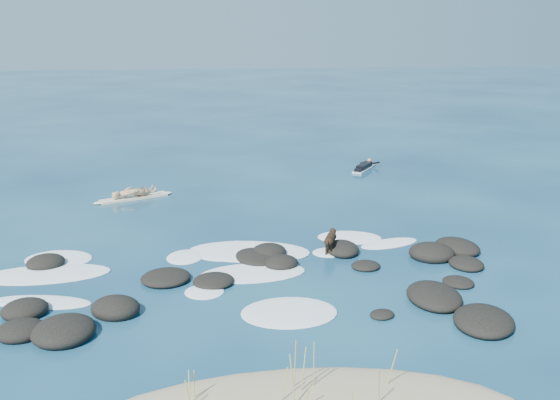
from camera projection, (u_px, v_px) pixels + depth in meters
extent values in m
plane|color=#0A2642|center=(262.00, 265.00, 19.13)|extent=(160.00, 160.00, 0.00)
cylinder|color=#9C9D4C|center=(295.00, 366.00, 12.19)|extent=(0.04, 0.19, 1.22)
cylinder|color=#9C9D4C|center=(189.00, 399.00, 11.53)|extent=(0.14, 0.09, 0.75)
cylinder|color=#9C9D4C|center=(303.00, 372.00, 12.16)|extent=(0.15, 0.17, 1.02)
cylinder|color=#9C9D4C|center=(379.00, 389.00, 11.64)|extent=(0.12, 0.24, 0.97)
cylinder|color=#9C9D4C|center=(284.00, 388.00, 11.81)|extent=(0.18, 0.14, 0.81)
cylinder|color=#9C9D4C|center=(194.00, 386.00, 11.98)|extent=(0.04, 0.08, 0.71)
cylinder|color=#9C9D4C|center=(293.00, 384.00, 11.60)|extent=(0.13, 0.11, 1.22)
cylinder|color=#9C9D4C|center=(189.00, 390.00, 11.78)|extent=(0.04, 0.15, 0.80)
cylinder|color=#9C9D4C|center=(306.00, 399.00, 11.56)|extent=(0.16, 0.15, 0.71)
cylinder|color=#9C9D4C|center=(392.00, 369.00, 12.40)|extent=(0.19, 0.08, 0.89)
cylinder|color=#9C9D4C|center=(314.00, 366.00, 12.26)|extent=(0.06, 0.13, 1.14)
ellipsoid|color=black|center=(64.00, 331.00, 14.80)|extent=(1.69, 1.75, 0.57)
ellipsoid|color=black|center=(466.00, 264.00, 19.03)|extent=(1.14, 1.28, 0.33)
ellipsoid|color=black|center=(166.00, 278.00, 17.97)|extent=(1.76, 1.69, 0.37)
ellipsoid|color=black|center=(458.00, 282.00, 17.75)|extent=(1.19, 1.21, 0.23)
ellipsoid|color=black|center=(484.00, 321.00, 15.32)|extent=(2.06, 2.20, 0.50)
ellipsoid|color=black|center=(432.00, 253.00, 19.72)|extent=(1.67, 1.59, 0.60)
ellipsoid|color=black|center=(366.00, 266.00, 18.93)|extent=(1.05, 0.98, 0.24)
ellipsoid|color=black|center=(281.00, 263.00, 19.01)|extent=(1.32, 1.25, 0.44)
ellipsoid|color=black|center=(457.00, 247.00, 20.32)|extent=(1.78, 1.97, 0.49)
ellipsoid|color=black|center=(269.00, 252.00, 19.88)|extent=(1.46, 1.50, 0.48)
ellipsoid|color=black|center=(214.00, 281.00, 17.78)|extent=(1.59, 1.57, 0.32)
ellipsoid|color=black|center=(256.00, 257.00, 19.56)|extent=(1.73, 1.91, 0.33)
ellipsoid|color=black|center=(382.00, 315.00, 15.82)|extent=(0.82, 0.76, 0.19)
ellipsoid|color=black|center=(46.00, 263.00, 19.00)|extent=(1.41, 1.33, 0.49)
ellipsoid|color=black|center=(342.00, 249.00, 20.15)|extent=(1.08, 1.34, 0.47)
ellipsoid|color=black|center=(434.00, 296.00, 16.69)|extent=(1.44, 1.85, 0.50)
ellipsoid|color=black|center=(25.00, 310.00, 15.93)|extent=(1.53, 1.49, 0.49)
ellipsoid|color=black|center=(21.00, 331.00, 14.86)|extent=(1.33, 1.24, 0.46)
ellipsoid|color=black|center=(115.00, 308.00, 15.96)|extent=(1.64, 1.55, 0.58)
ellipsoid|color=white|center=(389.00, 244.00, 20.96)|extent=(2.32, 1.45, 0.12)
ellipsoid|color=white|center=(46.00, 274.00, 18.42)|extent=(3.86, 1.73, 0.12)
ellipsoid|color=white|center=(249.00, 251.00, 20.24)|extent=(4.28, 2.69, 0.12)
ellipsoid|color=white|center=(349.00, 238.00, 21.53)|extent=(2.45, 1.81, 0.12)
ellipsoid|color=white|center=(59.00, 259.00, 19.60)|extent=(2.38, 1.95, 0.12)
ellipsoid|color=white|center=(231.00, 251.00, 20.29)|extent=(2.65, 2.15, 0.12)
ellipsoid|color=white|center=(185.00, 257.00, 19.76)|extent=(1.51, 1.63, 0.12)
ellipsoid|color=white|center=(41.00, 302.00, 16.59)|extent=(2.89, 1.42, 0.12)
ellipsoid|color=white|center=(204.00, 292.00, 17.23)|extent=(1.19, 1.12, 0.12)
ellipsoid|color=white|center=(289.00, 312.00, 16.02)|extent=(2.54, 1.90, 0.12)
ellipsoid|color=white|center=(253.00, 273.00, 18.52)|extent=(3.28, 1.76, 0.12)
ellipsoid|color=white|center=(329.00, 253.00, 20.14)|extent=(1.10, 0.90, 0.12)
cube|color=beige|center=(134.00, 198.00, 26.18)|extent=(2.82, 1.69, 0.09)
ellipsoid|color=beige|center=(166.00, 193.00, 26.87)|extent=(0.65, 0.52, 0.10)
ellipsoid|color=beige|center=(100.00, 203.00, 25.48)|extent=(0.65, 0.52, 0.10)
imported|color=tan|center=(132.00, 176.00, 25.91)|extent=(0.67, 0.79, 1.83)
cube|color=silver|center=(364.00, 169.00, 31.31)|extent=(1.61, 2.07, 0.08)
ellipsoid|color=silver|center=(371.00, 164.00, 32.24)|extent=(0.48, 0.54, 0.08)
cube|color=black|center=(364.00, 166.00, 31.27)|extent=(1.07, 1.32, 0.22)
sphere|color=#AE745B|center=(369.00, 161.00, 31.89)|extent=(0.31, 0.31, 0.23)
cylinder|color=black|center=(365.00, 162.00, 32.18)|extent=(0.55, 0.19, 0.25)
cylinder|color=black|center=(375.00, 163.00, 31.94)|extent=(0.37, 0.50, 0.25)
cube|color=black|center=(359.00, 170.00, 30.65)|extent=(0.58, 0.64, 0.14)
cylinder|color=black|center=(330.00, 239.00, 19.90)|extent=(0.50, 0.67, 0.29)
sphere|color=black|center=(332.00, 236.00, 20.16)|extent=(0.40, 0.40, 0.31)
sphere|color=black|center=(329.00, 242.00, 19.65)|extent=(0.36, 0.36, 0.28)
sphere|color=black|center=(333.00, 231.00, 20.29)|extent=(0.29, 0.29, 0.22)
cone|color=black|center=(334.00, 231.00, 20.42)|extent=(0.16, 0.17, 0.11)
cone|color=black|center=(331.00, 229.00, 20.27)|extent=(0.12, 0.11, 0.11)
cone|color=black|center=(335.00, 229.00, 20.24)|extent=(0.12, 0.11, 0.11)
cylinder|color=black|center=(329.00, 246.00, 20.20)|extent=(0.10, 0.10, 0.40)
cylinder|color=black|center=(334.00, 246.00, 20.17)|extent=(0.10, 0.10, 0.40)
cylinder|color=black|center=(326.00, 250.00, 19.82)|extent=(0.10, 0.10, 0.40)
cylinder|color=black|center=(331.00, 251.00, 19.78)|extent=(0.10, 0.10, 0.40)
cylinder|color=black|center=(328.00, 242.00, 19.51)|extent=(0.16, 0.29, 0.17)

